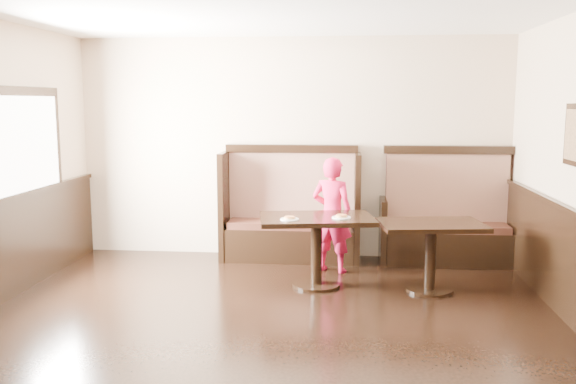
# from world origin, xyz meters

# --- Properties ---
(ground) EXTENTS (7.00, 7.00, 0.00)m
(ground) POSITION_xyz_m (0.00, 0.00, 0.00)
(ground) COLOR black
(ground) RESTS_ON ground
(room_shell) EXTENTS (7.00, 7.00, 7.00)m
(room_shell) POSITION_xyz_m (-0.30, 0.28, 0.67)
(room_shell) COLOR #C1AA8C
(room_shell) RESTS_ON ground
(booth_main) EXTENTS (1.75, 0.72, 1.45)m
(booth_main) POSITION_xyz_m (0.00, 3.30, 0.53)
(booth_main) COLOR black
(booth_main) RESTS_ON ground
(booth_neighbor) EXTENTS (1.65, 0.72, 1.45)m
(booth_neighbor) POSITION_xyz_m (1.95, 3.29, 0.48)
(booth_neighbor) COLOR black
(booth_neighbor) RESTS_ON ground
(table_main) EXTENTS (1.31, 0.94, 0.77)m
(table_main) POSITION_xyz_m (0.38, 2.14, 0.59)
(table_main) COLOR black
(table_main) RESTS_ON ground
(table_neighbor) EXTENTS (1.15, 0.83, 0.74)m
(table_neighbor) POSITION_xyz_m (1.59, 2.08, 0.55)
(table_neighbor) COLOR black
(table_neighbor) RESTS_ON ground
(child) EXTENTS (0.57, 0.47, 1.36)m
(child) POSITION_xyz_m (0.54, 2.74, 0.68)
(child) COLOR #D11644
(child) RESTS_ON ground
(pizza_plate_left) EXTENTS (0.20, 0.20, 0.04)m
(pizza_plate_left) POSITION_xyz_m (0.11, 1.94, 0.78)
(pizza_plate_left) COLOR white
(pizza_plate_left) RESTS_ON table_main
(pizza_plate_right) EXTENTS (0.20, 0.20, 0.04)m
(pizza_plate_right) POSITION_xyz_m (0.65, 2.08, 0.78)
(pizza_plate_right) COLOR white
(pizza_plate_right) RESTS_ON table_main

